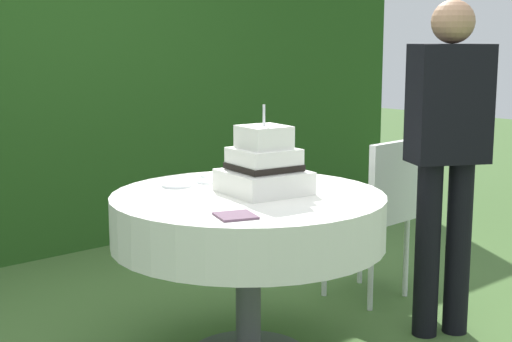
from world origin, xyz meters
The scene contains 10 objects.
foliage_hedge centered at (0.00, 2.32, 1.10)m, with size 6.87×0.55×2.21m, color #234C19.
cake_table centered at (0.00, 0.00, 0.64)m, with size 1.20×1.20×0.76m.
wedding_cake centered at (0.08, -0.02, 0.87)m, with size 0.38×0.38×0.39m.
serving_plate_near centered at (0.04, 0.33, 0.76)m, with size 0.11×0.11×0.01m, color white.
serving_plate_far centered at (0.30, 0.23, 0.76)m, with size 0.13×0.13×0.01m, color white.
serving_plate_left centered at (0.15, 0.43, 0.76)m, with size 0.14×0.14×0.01m, color white.
serving_plate_right centered at (-0.13, 0.35, 0.76)m, with size 0.14×0.14×0.01m, color white.
napkin_stack centered at (-0.31, -0.29, 0.76)m, with size 0.14×0.14×0.01m, color #6B4C60.
garden_chair centered at (1.03, 0.11, 0.54)m, with size 0.42×0.42×0.89m.
standing_person centered at (0.89, -0.41, 0.93)m, with size 0.41×0.35×1.60m.
Camera 1 is at (-2.12, -2.44, 1.43)m, focal length 53.19 mm.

